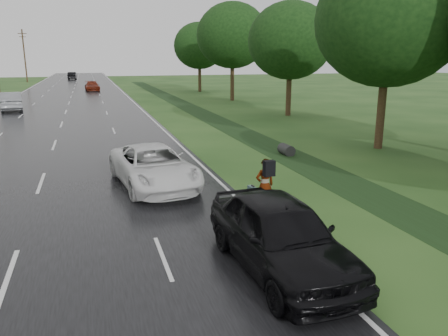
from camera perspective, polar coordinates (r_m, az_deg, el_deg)
ground at (r=11.20m, az=-26.40°, el=-12.94°), size 220.00×220.00×0.00m
road at (r=55.14m, az=-19.42°, el=8.48°), size 14.00×180.00×0.04m
edge_stripe_east at (r=55.30m, az=-12.35°, el=9.00°), size 0.12×180.00×0.01m
edge_stripe_west at (r=55.80m, az=-26.41°, el=7.90°), size 0.12×180.00×0.01m
center_line at (r=55.14m, az=-19.43°, el=8.51°), size 0.12×180.00×0.01m
drainage_ditch at (r=30.51m, az=1.16°, el=5.23°), size 2.20×120.00×0.56m
utility_pole_distant at (r=95.55m, az=-24.61°, el=13.26°), size 1.60×0.26×10.00m
tree_east_b at (r=24.97m, az=20.77°, el=17.64°), size 7.60×7.60×10.11m
tree_east_c at (r=37.58m, az=8.69°, el=16.11°), size 7.00×7.00×9.29m
tree_east_d at (r=50.48m, az=1.11°, el=16.92°), size 8.00×8.00×10.76m
tree_east_f at (r=63.82m, az=-3.25°, el=15.65°), size 7.20×7.20×9.62m
pedestrian at (r=13.94m, az=5.29°, el=-2.18°), size 0.82×0.69×1.76m
white_pickup at (r=16.82m, az=-9.17°, el=0.21°), size 3.20×5.77×1.53m
dark_sedan at (r=10.18m, az=7.37°, el=-8.58°), size 2.31×5.20×1.74m
silver_sedan at (r=45.21m, az=-26.05°, el=7.84°), size 2.54×5.33×1.69m
far_car_red at (r=67.58m, az=-16.84°, el=10.20°), size 2.21×4.79×1.36m
far_car_dark at (r=103.59m, az=-19.22°, el=11.31°), size 1.84×4.88×1.59m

